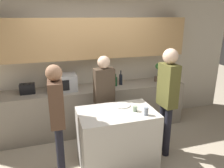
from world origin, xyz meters
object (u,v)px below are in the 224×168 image
Objects in this scene: microwave at (62,83)px; cup_1 at (146,111)px; person_center at (167,93)px; potted_plant at (158,72)px; person_left at (57,113)px; cup_0 at (135,109)px; toaster at (27,89)px; bottle_1 at (116,81)px; plate_on_island at (122,105)px; bottle_2 at (121,79)px; person_right at (104,94)px; bottle_0 at (112,82)px.

microwave is 4.37× the size of cup_1.
microwave is at bearing 49.62° from person_center.
person_left is at bearing -151.24° from potted_plant.
cup_0 is 0.04× the size of person_center.
potted_plant is at bearing 50.49° from cup_0.
potted_plant is (2.61, 0.00, 0.11)m from toaster.
person_left is (-1.21, -1.15, -0.01)m from bottle_1.
person_center reaches higher than plate_on_island.
bottle_2 is 1.30m from cup_0.
bottle_1 is at bearing -162.76° from bottle_2.
person_right reaches higher than potted_plant.
cup_0 is 0.05× the size of person_right.
bottle_1 is 0.13m from bottle_2.
bottle_1 is 0.15× the size of person_left.
potted_plant is (1.98, 0.00, 0.05)m from microwave.
cup_1 is at bearing -41.07° from toaster.
toaster reaches higher than plate_on_island.
bottle_0 is (0.95, -0.07, -0.06)m from microwave.
toaster is 1.00× the size of plate_on_island.
microwave is 0.32× the size of person_left.
bottle_1 is (1.65, -0.03, 0.00)m from toaster.
microwave is 2.00× the size of toaster.
bottle_2 is at bearing 85.06° from cup_1.
bottle_1 is at bearing -127.32° from person_right.
microwave reaches higher than bottle_2.
potted_plant is at bearing 0.00° from toaster.
person_center reaches higher than potted_plant.
person_right reaches higher than microwave.
microwave reaches higher than cup_0.
person_left is at bearing -138.18° from bottle_2.
bottle_0 is at bearing -176.28° from potted_plant.
bottle_1 is 1.41m from cup_1.
microwave is at bearing 128.52° from plate_on_island.
bottle_1 is at bearing 20.48° from person_center.
person_right reaches higher than cup_1.
plate_on_island is (1.44, -1.03, -0.08)m from toaster.
potted_plant is at bearing -24.56° from person_center.
toaster is at bearing 178.86° from bottle_1.
cup_0 is at bearing -94.52° from bottle_1.
potted_plant is 1.34× the size of bottle_2.
person_center reaches higher than toaster.
person_right is at bearing -156.52° from potted_plant.
person_left reaches higher than cup_1.
bottle_1 is at bearing 89.92° from cup_1.
bottle_1 reaches higher than plate_on_island.
potted_plant is 1.25m from person_center.
cup_1 is at bearing 79.73° from person_left.
plate_on_island is (-0.34, -1.03, -0.11)m from bottle_2.
cup_0 is 0.75m from person_right.
bottle_1 is 0.14× the size of person_center.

